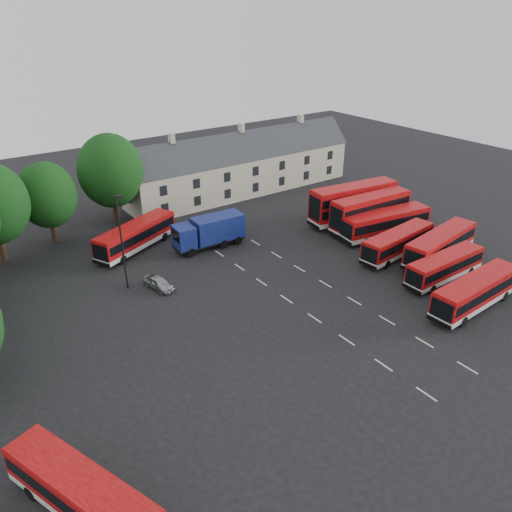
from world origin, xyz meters
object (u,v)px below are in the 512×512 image
at_px(bus_dd_south, 370,210).
at_px(lamppost, 122,241).
at_px(box_truck, 210,231).
at_px(bus_row_a, 476,290).
at_px(bus_west, 81,492).
at_px(silver_car, 159,283).

distance_m(bus_dd_south, lamppost, 30.39).
height_order(bus_dd_south, box_truck, bus_dd_south).
bearing_deg(bus_dd_south, bus_row_a, -103.75).
relative_size(bus_west, box_truck, 1.25).
height_order(bus_west, silver_car, bus_west).
bearing_deg(box_truck, bus_dd_south, -17.84).
height_order(bus_west, lamppost, lamppost).
bearing_deg(silver_car, lamppost, 129.59).
relative_size(bus_dd_south, lamppost, 1.15).
distance_m(bus_row_a, bus_dd_south, 18.96).
distance_m(box_truck, lamppost, 12.39).
distance_m(bus_dd_south, bus_west, 45.35).
bearing_deg(bus_row_a, lamppost, 135.97).
xyz_separation_m(box_truck, lamppost, (-11.51, -3.36, 3.12)).
bearing_deg(silver_car, bus_dd_south, -17.47).
bearing_deg(bus_west, lamppost, -48.66).
xyz_separation_m(bus_dd_south, box_truck, (-18.52, 7.23, -0.55)).
relative_size(silver_car, lamppost, 0.37).
bearing_deg(bus_dd_south, box_truck, 162.15).
height_order(box_truck, lamppost, lamppost).
xyz_separation_m(bus_dd_south, silver_car, (-27.56, 2.00, -1.95)).
distance_m(bus_row_a, bus_west, 36.04).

